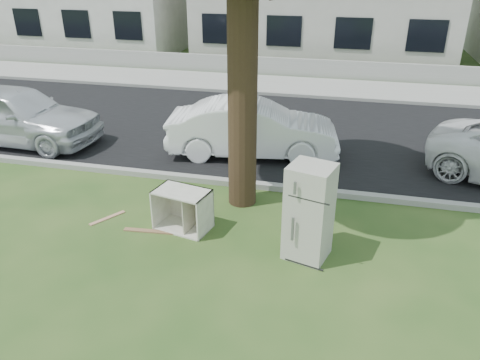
% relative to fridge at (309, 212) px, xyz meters
% --- Properties ---
extents(ground, '(120.00, 120.00, 0.00)m').
position_rel_fridge_xyz_m(ground, '(-1.02, -0.26, -0.79)').
color(ground, '#284A1A').
extents(road, '(120.00, 7.00, 0.01)m').
position_rel_fridge_xyz_m(road, '(-1.02, 5.74, -0.78)').
color(road, black).
rests_on(road, ground).
extents(kerb_near, '(120.00, 0.18, 0.12)m').
position_rel_fridge_xyz_m(kerb_near, '(-1.02, 2.19, -0.79)').
color(kerb_near, gray).
rests_on(kerb_near, ground).
extents(kerb_far, '(120.00, 0.18, 0.12)m').
position_rel_fridge_xyz_m(kerb_far, '(-1.02, 9.29, -0.79)').
color(kerb_far, gray).
rests_on(kerb_far, ground).
extents(sidewalk, '(120.00, 2.80, 0.01)m').
position_rel_fridge_xyz_m(sidewalk, '(-1.02, 10.74, -0.78)').
color(sidewalk, gray).
rests_on(sidewalk, ground).
extents(low_wall, '(120.00, 0.15, 0.70)m').
position_rel_fridge_xyz_m(low_wall, '(-1.02, 12.34, -0.44)').
color(low_wall, gray).
rests_on(low_wall, ground).
extents(fridge, '(0.79, 0.76, 1.58)m').
position_rel_fridge_xyz_m(fridge, '(0.00, 0.00, 0.00)').
color(fridge, beige).
rests_on(fridge, ground).
extents(cabinet, '(1.04, 0.77, 0.73)m').
position_rel_fridge_xyz_m(cabinet, '(-2.21, 0.34, -0.42)').
color(cabinet, beige).
rests_on(cabinet, ground).
extents(plank_a, '(1.20, 0.20, 0.02)m').
position_rel_fridge_xyz_m(plank_a, '(-2.62, 0.08, -0.78)').
color(plank_a, olive).
rests_on(plank_a, ground).
extents(plank_b, '(0.75, 0.79, 0.02)m').
position_rel_fridge_xyz_m(plank_b, '(-2.62, 0.73, -0.78)').
color(plank_b, '#9C8351').
rests_on(plank_b, ground).
extents(plank_c, '(0.45, 0.64, 0.02)m').
position_rel_fridge_xyz_m(plank_c, '(-3.69, 0.32, -0.78)').
color(plank_c, tan).
rests_on(plank_c, ground).
extents(car_center, '(4.19, 1.98, 1.32)m').
position_rel_fridge_xyz_m(car_center, '(-1.73, 3.95, -0.13)').
color(car_center, white).
rests_on(car_center, ground).
extents(car_left, '(4.40, 1.89, 1.48)m').
position_rel_fridge_xyz_m(car_left, '(-7.76, 3.40, -0.05)').
color(car_left, silver).
rests_on(car_left, ground).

